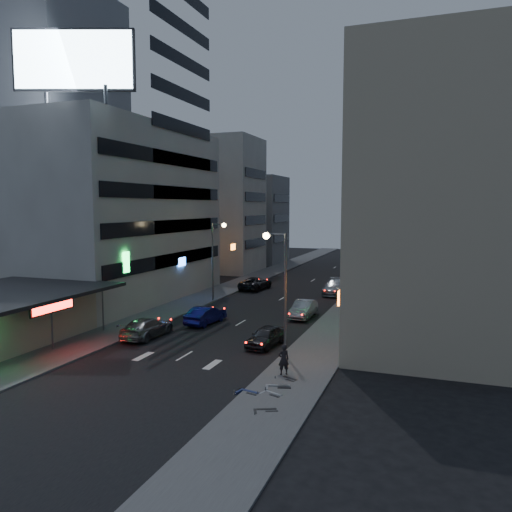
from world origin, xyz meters
The scene contains 28 objects.
ground centered at (0.00, 0.00, 0.00)m, with size 180.00×180.00×0.00m, color black.
sidewalk_left centered at (-8.00, 30.00, 0.06)m, with size 4.00×120.00×0.12m, color #4C4C4F.
sidewalk_right centered at (8.00, 30.00, 0.06)m, with size 4.00×120.00×0.12m, color #4C4C4F.
white_building centered at (-17.00, 20.00, 9.00)m, with size 14.00×24.00×18.00m, color #BABAB5.
grey_tower centered at (-26.00, 23.00, 17.00)m, with size 10.00×14.00×34.00m, color slate.
shophouse_near centered at (15.00, 10.50, 10.00)m, with size 10.00×11.00×20.00m, color tan.
shophouse_mid centered at (15.50, 22.00, 8.00)m, with size 11.00×12.00×16.00m, color gray.
shophouse_far centered at (15.00, 35.00, 11.00)m, with size 10.00×14.00×22.00m, color tan.
far_left_a centered at (-15.50, 45.00, 10.00)m, with size 11.00×10.00×20.00m, color #BABAB5.
far_left_b centered at (-16.00, 58.00, 7.50)m, with size 12.00×10.00×15.00m, color slate.
far_right_a centered at (15.50, 50.00, 9.00)m, with size 11.00×12.00×18.00m, color gray.
far_right_b centered at (16.00, 64.00, 12.00)m, with size 12.00×12.00×24.00m, color tan.
billboard centered at (-12.99, 9.97, 21.66)m, with size 9.52×3.75×6.20m.
street_lamp_right_near centered at (5.90, 6.00, 5.36)m, with size 1.60×0.44×8.02m.
street_lamp_left centered at (-5.90, 22.00, 5.36)m, with size 1.60×0.44×8.02m.
street_lamp_right_far centered at (5.90, 40.00, 5.36)m, with size 1.60×0.44×8.02m.
parked_car_right_near centered at (4.28, 8.04, 0.70)m, with size 1.65×4.11×1.40m, color #242529.
parked_car_right_mid centered at (4.49, 17.77, 0.76)m, with size 1.60×4.59×1.51m, color #9A9EA2.
parked_car_left centered at (-4.68, 30.50, 0.74)m, with size 2.45×5.31×1.48m, color #242429.
parked_car_right_far centered at (4.81, 30.42, 0.81)m, with size 2.28×5.61×1.63m, color #9DA1A5.
road_car_blue centered at (-2.63, 12.69, 0.75)m, with size 1.58×4.52×1.49m, color navy.
road_car_silver centered at (-4.89, 7.27, 0.74)m, with size 2.08×5.12×1.49m, color gray.
person centered at (7.28, 2.44, 1.01)m, with size 0.65×0.43×1.78m, color black.
scooter_black_a centered at (8.37, -2.28, 0.63)m, with size 1.67×0.56×1.02m, color black, non-canonical shape.
scooter_silver_a centered at (8.20, -0.61, 0.64)m, with size 1.71×0.57×1.04m, color #AAACB2, non-canonical shape.
scooter_blue centered at (6.97, -0.73, 0.65)m, with size 1.72×0.57×1.05m, color navy, non-canonical shape.
scooter_black_b centered at (8.33, 1.83, 0.63)m, with size 1.66×0.55×1.01m, color black, non-canonical shape.
scooter_silver_b centered at (8.14, 0.90, 0.73)m, with size 1.98×0.66×1.21m, color gray, non-canonical shape.
Camera 1 is at (15.38, -24.43, 9.80)m, focal length 35.00 mm.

